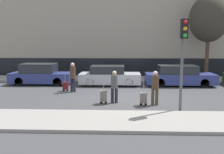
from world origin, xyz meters
TOP-DOWN VIEW (x-y plane):
  - ground_plane at (0.00, 0.00)m, footprint 80.00×80.00m
  - sidewalk_near at (0.00, -3.75)m, footprint 28.00×2.50m
  - sidewalk_far at (0.00, 7.00)m, footprint 28.00×3.00m
  - building_facade at (0.00, 10.53)m, footprint 28.00×2.72m
  - parked_car_0 at (-6.04, 4.69)m, footprint 4.31×1.77m
  - parked_car_1 at (-1.11, 4.53)m, footprint 4.22×1.87m
  - parked_car_2 at (3.75, 4.52)m, footprint 4.70×1.82m
  - pedestrian_left at (-3.19, 1.97)m, footprint 0.34×0.34m
  - trolley_left at (-3.70, 2.18)m, footprint 0.34×0.29m
  - pedestrian_center at (-0.60, -0.73)m, footprint 0.34×0.34m
  - trolley_center at (-1.13, -0.89)m, footprint 0.34×0.29m
  - pedestrian_right at (1.34, -1.09)m, footprint 0.35×0.34m
  - trolley_right at (0.80, -1.16)m, footprint 0.34×0.29m
  - traffic_light at (2.28, -2.36)m, footprint 0.28×0.47m
  - bare_tree_near_crossing at (6.51, 7.24)m, footprint 3.00×3.00m

SIDE VIEW (x-z plane):
  - ground_plane at x=0.00m, z-range 0.00..0.00m
  - sidewalk_near at x=0.00m, z-range 0.00..0.12m
  - sidewalk_far at x=0.00m, z-range 0.00..0.12m
  - trolley_left at x=-3.70m, z-range -0.21..0.90m
  - trolley_right at x=0.80m, z-range -0.21..0.94m
  - trolley_center at x=-1.13m, z-range -0.21..0.97m
  - parked_car_1 at x=-1.11m, z-range -0.04..1.32m
  - parked_car_2 at x=3.75m, z-range -0.05..1.37m
  - parked_car_0 at x=-6.04m, z-range -0.06..1.43m
  - pedestrian_center at x=-0.60m, z-range 0.10..1.71m
  - pedestrian_right at x=1.34m, z-range 0.11..1.76m
  - pedestrian_left at x=-3.19m, z-range 0.13..1.91m
  - traffic_light at x=2.28m, z-range 0.83..4.76m
  - bare_tree_near_crossing at x=6.51m, z-range 1.54..8.09m
  - building_facade at x=0.00m, z-range -0.02..11.59m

